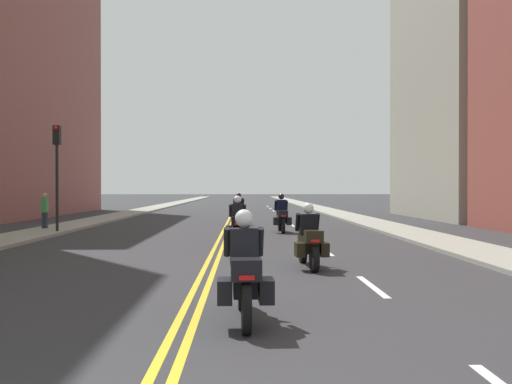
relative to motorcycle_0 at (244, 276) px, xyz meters
The scene contains 14 objects.
ground_plane 42.87m from the motorcycle_0, 91.10° to the left, with size 264.00×264.00×0.00m, color #2F2E31.
sidewalk_left 43.69m from the motorcycle_0, 101.21° to the left, with size 2.16×144.00×0.12m, color gray.
sidewalk_right 43.40m from the motorcycle_0, 80.93° to the left, with size 2.16×144.00×0.12m, color gray.
centreline_yellow_inner 42.87m from the motorcycle_0, 91.26° to the left, with size 0.12×132.00×0.01m, color yellow.
centreline_yellow_outer 42.87m from the motorcycle_0, 90.94° to the left, with size 0.12×132.00×0.01m, color yellow.
lane_dashes_white 23.99m from the motorcycle_0, 84.09° to the left, with size 0.14×56.40×0.01m.
building_left_1 37.17m from the motorcycle_0, 118.18° to the left, with size 8.34×20.93×20.85m.
motorcycle_0 is the anchor object (origin of this frame).
motorcycle_1 5.57m from the motorcycle_0, 73.93° to the left, with size 0.78×2.21×1.55m.
motorcycle_2 10.80m from the motorcycle_0, 91.20° to the left, with size 0.76×2.15×1.65m.
motorcycle_3 16.12m from the motorcycle_0, 84.29° to the left, with size 0.77×2.22×1.68m.
motorcycle_4 21.06m from the motorcycle_0, 90.78° to the left, with size 0.78×2.11×1.66m.
traffic_light_near 17.56m from the motorcycle_0, 116.71° to the left, with size 0.28×0.38×4.52m.
pedestrian_1 19.43m from the motorcycle_0, 117.37° to the left, with size 0.24×0.49×1.71m.
Camera 1 is at (0.82, -2.69, 1.90)m, focal length 39.07 mm.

